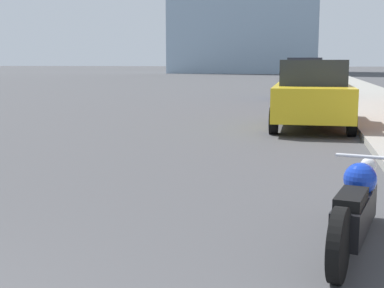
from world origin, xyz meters
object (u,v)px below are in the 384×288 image
at_px(parked_car_white, 306,72).
at_px(parked_car_green, 306,69).
at_px(parked_car_blue, 305,79).
at_px(motorcycle, 356,208).
at_px(parked_car_silver, 307,75).
at_px(parked_car_yellow, 312,95).

relative_size(parked_car_white, parked_car_green, 1.15).
height_order(parked_car_blue, parked_car_green, parked_car_blue).
xyz_separation_m(motorcycle, parked_car_green, (-0.62, 52.57, 0.51)).
distance_m(parked_car_silver, parked_car_green, 22.44).
distance_m(motorcycle, parked_car_green, 52.58).
height_order(motorcycle, parked_car_green, parked_car_green).
bearing_deg(parked_car_blue, parked_car_yellow, -85.83).
xyz_separation_m(motorcycle, parked_car_blue, (-0.55, 19.86, 0.54)).
bearing_deg(parked_car_green, parked_car_yellow, -84.67).
distance_m(parked_car_yellow, parked_car_silver, 21.25).
bearing_deg(parked_car_silver, parked_car_green, 85.67).
bearing_deg(parked_car_silver, motorcycle, -93.79).
bearing_deg(parked_car_blue, parked_car_green, 93.11).
distance_m(motorcycle, parked_car_silver, 30.13).
bearing_deg(motorcycle, parked_car_blue, 104.32).
xyz_separation_m(parked_car_silver, parked_car_white, (-0.08, 11.61, -0.06)).
height_order(parked_car_blue, parked_car_white, parked_car_blue).
bearing_deg(parked_car_silver, parked_car_white, 85.69).
distance_m(parked_car_white, parked_car_green, 10.83).
relative_size(parked_car_yellow, parked_car_white, 0.90).
xyz_separation_m(parked_car_blue, parked_car_white, (-0.00, 21.87, -0.11)).
height_order(parked_car_yellow, parked_car_green, parked_car_green).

